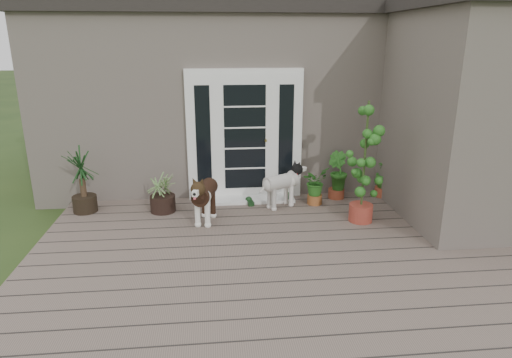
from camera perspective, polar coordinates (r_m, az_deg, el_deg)
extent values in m
cube|color=#6B5B4C|center=(5.72, 2.41, -10.16)|extent=(6.20, 4.60, 0.12)
cube|color=#665E54|center=(9.37, -1.21, 10.30)|extent=(7.40, 4.00, 3.10)
cube|color=#2D2826|center=(9.31, -1.28, 20.43)|extent=(7.60, 4.20, 0.20)
cube|color=#665E54|center=(7.21, 24.84, 6.59)|extent=(1.60, 2.40, 3.10)
cube|color=#2D2826|center=(7.14, 26.60, 19.67)|extent=(1.80, 2.60, 0.20)
cube|color=white|center=(7.39, -1.45, 5.60)|extent=(1.90, 0.14, 2.15)
cube|color=white|center=(7.49, -1.27, -2.60)|extent=(1.60, 0.40, 0.05)
imported|color=#195A1A|center=(7.33, 7.54, -1.20)|extent=(0.59, 0.59, 0.54)
imported|color=#1F601B|center=(7.66, 10.29, -0.32)|extent=(0.53, 0.53, 0.58)
imported|color=#244F16|center=(7.94, 16.08, -0.10)|extent=(0.40, 0.40, 0.58)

